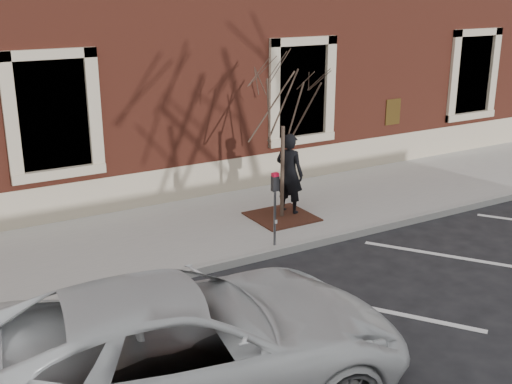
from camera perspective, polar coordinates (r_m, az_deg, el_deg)
ground at (r=12.18m, az=1.43°, el=-5.68°), size 120.00×120.00×0.00m
sidewalk_near at (r=13.56m, az=-2.46°, el=-2.83°), size 40.00×3.50×0.15m
curb_near at (r=12.11m, az=1.56°, el=-5.44°), size 40.00×0.12×0.15m
parking_stripes at (r=10.56m, az=7.82°, el=-9.74°), size 28.00×4.40×0.01m
building_civic at (r=18.22m, az=-11.84°, el=14.79°), size 40.00×8.62×8.00m
man at (r=13.72m, az=2.99°, el=1.62°), size 0.67×0.76×1.76m
parking_meter at (r=11.93m, az=1.70°, el=-0.31°), size 0.13×0.10×1.43m
tree_grate at (r=13.71m, az=2.30°, el=-2.19°), size 1.27×1.27×0.03m
sapling at (r=13.06m, az=2.44°, el=8.16°), size 2.16×2.16×3.60m
white_truck at (r=7.90m, az=-6.80°, el=-13.42°), size 6.00×3.45×1.57m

